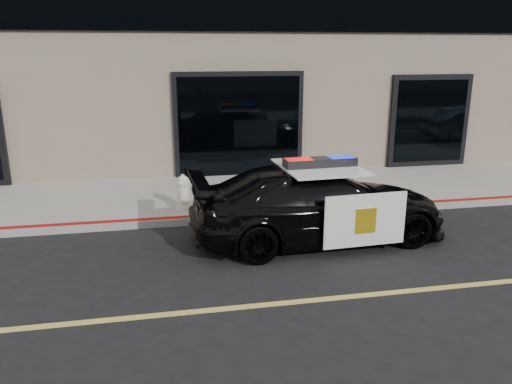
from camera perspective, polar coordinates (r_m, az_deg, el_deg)
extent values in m
plane|color=black|center=(7.63, 14.47, -11.17)|extent=(120.00, 120.00, 0.00)
cube|color=gray|center=(12.21, 4.05, 0.07)|extent=(60.00, 3.50, 0.15)
imported|color=black|center=(9.22, 7.15, -1.36)|extent=(2.41, 4.93, 1.37)
cube|color=white|center=(8.55, 12.38, -3.18)|extent=(1.47, 0.11, 0.92)
cube|color=white|center=(10.27, 7.58, 0.30)|extent=(1.47, 0.11, 0.92)
cube|color=white|center=(9.04, 7.31, 2.87)|extent=(1.46, 1.72, 0.02)
cube|color=gold|center=(8.53, 12.46, -3.24)|extent=(0.37, 0.03, 0.44)
cube|color=black|center=(9.02, 7.32, 3.37)|extent=(1.33, 0.41, 0.16)
cube|color=red|center=(8.88, 4.91, 3.32)|extent=(0.47, 0.32, 0.15)
cube|color=#0C19CC|center=(9.17, 9.67, 3.55)|extent=(0.47, 0.32, 0.15)
cylinder|color=silver|center=(10.74, -8.23, -1.68)|extent=(0.34, 0.34, 0.08)
cylinder|color=silver|center=(10.66, -8.29, -0.28)|extent=(0.24, 0.24, 0.47)
cylinder|color=silver|center=(10.59, -8.34, 1.04)|extent=(0.29, 0.29, 0.06)
sphere|color=silver|center=(10.58, -8.36, 1.33)|extent=(0.22, 0.22, 0.22)
cylinder|color=silver|center=(10.55, -8.38, 1.83)|extent=(0.07, 0.07, 0.07)
cylinder|color=silver|center=(10.79, -8.35, 0.29)|extent=(0.12, 0.11, 0.12)
cylinder|color=silver|center=(10.49, -8.26, -0.18)|extent=(0.12, 0.11, 0.12)
cylinder|color=silver|center=(10.48, -8.23, -0.57)|extent=(0.16, 0.13, 0.16)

